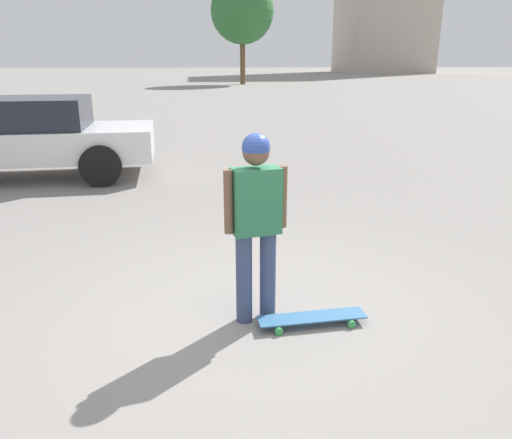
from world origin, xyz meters
The scene contains 5 objects.
ground_plane centered at (0.00, 0.00, 0.00)m, with size 220.00×220.00×0.00m, color gray.
person centered at (0.00, 0.00, 0.94)m, with size 0.52×0.28×1.60m.
skateboard centered at (0.45, -0.16, 0.06)m, with size 0.92×0.29×0.08m.
car_parked_near centered at (-3.52, 5.79, 0.77)m, with size 4.70×2.13×1.46m.
tree_distant centered at (3.87, 39.18, 5.65)m, with size 5.08×5.08×8.21m.
Camera 1 is at (-0.48, -3.80, 2.15)m, focal length 35.00 mm.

